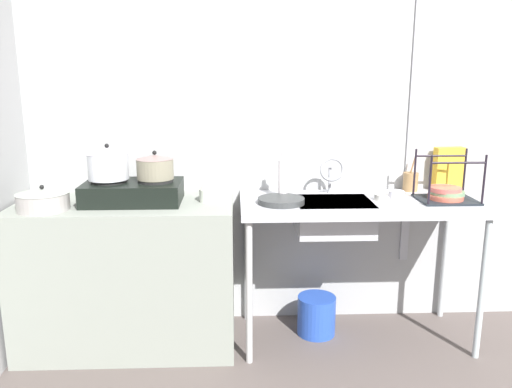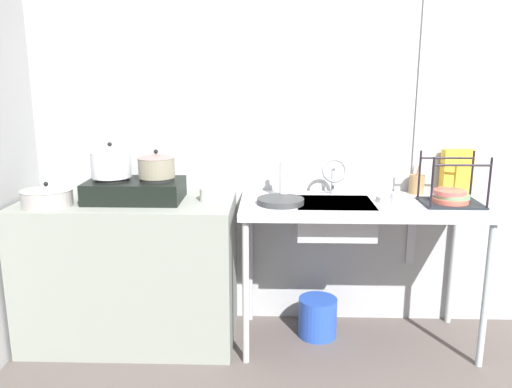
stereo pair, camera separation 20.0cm
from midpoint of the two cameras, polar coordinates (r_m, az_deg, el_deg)
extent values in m
cube|color=#A5A6A7|center=(3.31, 20.26, 7.70)|extent=(5.56, 0.10, 2.54)
cube|color=#ADAEB6|center=(3.23, 19.56, 9.90)|extent=(0.05, 0.01, 2.03)
cube|color=gray|center=(3.09, -11.90, -8.34)|extent=(1.20, 0.59, 0.84)
cube|color=#ADAEB6|center=(2.94, 13.44, -1.28)|extent=(1.34, 0.59, 0.04)
cylinder|color=#B2B1B1|center=(2.78, 0.95, -10.98)|extent=(0.04, 0.04, 0.80)
cylinder|color=#A8B4B8|center=(3.04, 25.89, -10.21)|extent=(0.04, 0.04, 0.80)
cylinder|color=#ADACB0|center=(3.25, 1.09, -7.34)|extent=(0.04, 0.04, 0.80)
cylinder|color=#AAAFB2|center=(3.47, 22.54, -7.01)|extent=(0.04, 0.04, 0.80)
cube|color=black|center=(2.94, -11.37, 0.37)|extent=(0.53, 0.32, 0.12)
cylinder|color=black|center=(2.95, -13.83, 1.66)|extent=(0.19, 0.19, 0.02)
cylinder|color=black|center=(2.90, -8.98, 1.65)|extent=(0.19, 0.19, 0.02)
cylinder|color=silver|center=(2.94, -13.92, 3.17)|extent=(0.22, 0.22, 0.14)
cone|color=silver|center=(2.93, -14.01, 4.83)|extent=(0.22, 0.22, 0.03)
sphere|color=black|center=(2.92, -14.04, 5.35)|extent=(0.02, 0.02, 0.02)
cylinder|color=gray|center=(2.88, -9.03, 2.90)|extent=(0.20, 0.20, 0.11)
cone|color=gray|center=(2.87, -9.08, 4.19)|extent=(0.20, 0.20, 0.02)
sphere|color=black|center=(2.87, -9.09, 4.65)|extent=(0.02, 0.02, 0.02)
cylinder|color=#9E9895|center=(2.94, -20.36, -0.43)|extent=(0.27, 0.27, 0.09)
cone|color=#989D94|center=(2.93, -20.44, 0.62)|extent=(0.27, 0.27, 0.02)
sphere|color=black|center=(2.92, -20.48, 1.05)|extent=(0.02, 0.02, 0.02)
cylinder|color=beige|center=(2.88, -3.33, -0.08)|extent=(0.10, 0.10, 0.07)
cone|color=beige|center=(2.87, -3.35, 1.26)|extent=(0.09, 0.09, 0.07)
cube|color=#ADAEB6|center=(2.92, 10.60, -2.64)|extent=(0.42, 0.35, 0.18)
cylinder|color=#ADAEB6|center=(3.08, 10.35, 1.38)|extent=(0.02, 0.02, 0.15)
torus|color=#ADAEB6|center=(3.01, 10.59, 2.57)|extent=(0.15, 0.02, 0.15)
cylinder|color=#323435|center=(2.82, 4.76, -0.80)|extent=(0.26, 0.26, 0.03)
cylinder|color=black|center=(2.86, 20.86, 1.07)|extent=(0.01, 0.01, 0.28)
cylinder|color=black|center=(2.97, 26.23, 0.99)|extent=(0.01, 0.01, 0.28)
cylinder|color=black|center=(3.08, 19.45, 2.00)|extent=(0.01, 0.01, 0.28)
cylinder|color=black|center=(3.18, 24.49, 1.90)|extent=(0.01, 0.01, 0.28)
cylinder|color=black|center=(2.89, 23.77, 2.92)|extent=(0.29, 0.01, 0.01)
cylinder|color=black|center=(3.11, 22.17, 3.71)|extent=(0.29, 0.01, 0.01)
cube|color=black|center=(3.04, 22.56, -0.94)|extent=(0.31, 0.26, 0.01)
cylinder|color=#C35A46|center=(3.03, 22.50, -0.63)|extent=(0.19, 0.19, 0.03)
cylinder|color=#6A8F67|center=(3.04, 22.70, -0.22)|extent=(0.19, 0.19, 0.03)
cylinder|color=#BC5850|center=(3.03, 22.48, 0.18)|extent=(0.18, 0.18, 0.03)
cylinder|color=silver|center=(2.92, 17.36, -0.56)|extent=(0.09, 0.09, 0.07)
cylinder|color=white|center=(2.97, 16.51, -0.57)|extent=(0.15, 0.15, 0.04)
cylinder|color=white|center=(2.93, 5.10, 1.59)|extent=(0.06, 0.06, 0.22)
cylinder|color=white|center=(2.91, 5.16, 4.15)|extent=(0.03, 0.03, 0.05)
cube|color=gold|center=(3.30, 22.96, 2.30)|extent=(0.18, 0.08, 0.26)
cylinder|color=#987348|center=(3.23, 19.08, 1.02)|extent=(0.09, 0.09, 0.11)
cylinder|color=olive|center=(3.22, 19.17, 2.22)|extent=(0.05, 0.03, 0.18)
cylinder|color=#264AB3|center=(3.20, 8.67, -13.36)|extent=(0.23, 0.23, 0.24)
camera|label=1|loc=(0.10, -88.00, 0.46)|focal=36.10mm
camera|label=2|loc=(0.10, 92.00, -0.46)|focal=36.10mm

